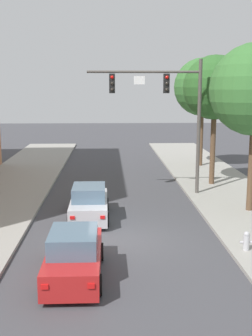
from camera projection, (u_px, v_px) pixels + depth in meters
The scene contains 7 objects.
ground_plane at pixel (121, 240), 17.20m from camera, with size 120.00×120.00×0.00m, color #424247.
traffic_signal_mast at pixel (168, 102), 23.48m from camera, with size 6.31×0.38×7.50m.
car_lead_silver at pixel (89, 204), 20.02m from camera, with size 1.86×4.25×1.60m.
car_following_red at pixel (74, 256), 13.74m from camera, with size 1.85×4.25×1.60m.
fire_hydrant at pixel (246, 241), 15.72m from camera, with size 0.48×0.24×0.72m.
street_tree_second at pixel (215, 88), 25.78m from camera, with size 3.89×3.89×7.92m.
street_tree_third at pixel (203, 87), 32.17m from camera, with size 4.35×4.35×8.21m.
Camera 1 is at (-0.46, -16.37, 6.03)m, focal length 45.51 mm.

